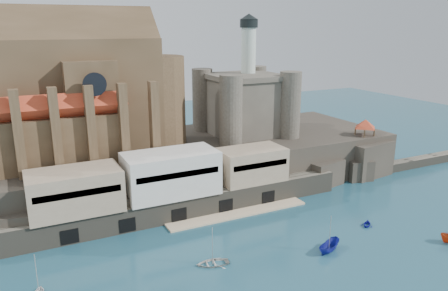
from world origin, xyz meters
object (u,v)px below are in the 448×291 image
boat_2 (329,251)px  church (75,97)px  pavilion (365,125)px  castle_keep (245,101)px

boat_2 → church: bearing=14.5°
pavilion → castle_keep: bearing=149.8°
church → pavilion: 68.65m
church → pavilion: church is taller
castle_keep → boat_2: size_ratio=5.45×
pavilion → boat_2: bearing=-140.1°
church → castle_keep: (40.21, -0.78, -3.81)m
castle_keep → pavilion: castle_keep is taller
church → boat_2: church is taller
castle_keep → boat_2: 47.35m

